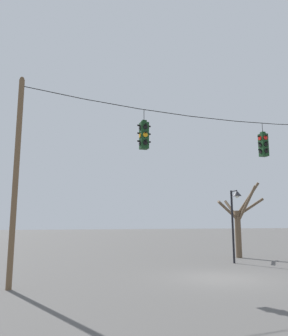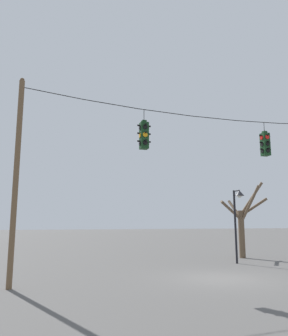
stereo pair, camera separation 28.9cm
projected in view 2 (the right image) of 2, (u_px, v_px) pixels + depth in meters
The scene contains 7 objects.
ground_plane at pixel (223, 279), 13.54m from camera, with size 200.00×200.00×0.00m, color #565451.
utility_pole_left at pixel (16, 178), 12.08m from camera, with size 0.20×0.20×7.86m.
span_wire at pixel (214, 115), 14.99m from camera, with size 16.60×0.03×0.50m.
traffic_light_near_right_pole at pixel (144, 135), 13.83m from camera, with size 0.58×0.58×1.73m.
traffic_light_over_intersection at pixel (265, 144), 15.56m from camera, with size 0.58×0.58×1.63m.
street_lamp at pixel (238, 206), 18.81m from camera, with size 0.52×0.89×4.18m.
bare_tree at pixel (243, 222), 21.79m from camera, with size 3.48×2.83×4.98m.
Camera 2 is at (-7.24, -12.56, 2.31)m, focal length 35.00 mm.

